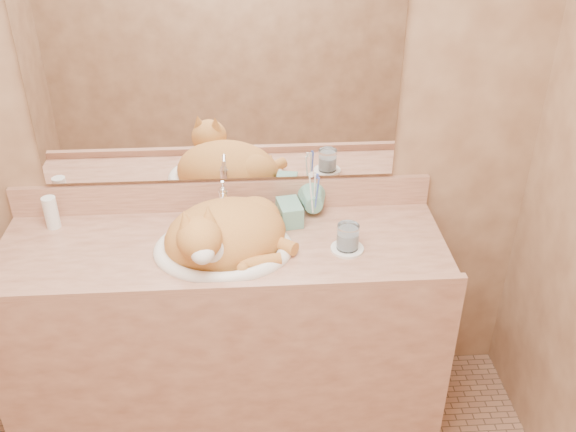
{
  "coord_description": "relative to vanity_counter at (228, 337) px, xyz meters",
  "views": [
    {
      "loc": [
        0.11,
        -1.17,
        2.13
      ],
      "look_at": [
        0.23,
        0.7,
        0.98
      ],
      "focal_mm": 40.0,
      "sensor_mm": 36.0,
      "label": 1
    }
  ],
  "objects": [
    {
      "name": "saucer",
      "position": [
        0.44,
        -0.05,
        0.43
      ],
      "size": [
        0.12,
        0.12,
        0.01
      ],
      "primitive_type": "cylinder",
      "color": "white",
      "rests_on": "vanity_counter"
    },
    {
      "name": "wall_back",
      "position": [
        0.0,
        0.28,
        0.82
      ],
      "size": [
        2.4,
        0.02,
        2.5
      ],
      "primitive_type": "cube",
      "color": "brown",
      "rests_on": "ground"
    },
    {
      "name": "cat",
      "position": [
        0.01,
        -0.02,
        0.5
      ],
      "size": [
        0.54,
        0.49,
        0.24
      ],
      "primitive_type": null,
      "rotation": [
        0.0,
        0.0,
        0.34
      ],
      "color": "#B46929",
      "rests_on": "sink_basin"
    },
    {
      "name": "vanity_counter",
      "position": [
        0.0,
        0.0,
        0.0
      ],
      "size": [
        1.6,
        0.55,
        0.85
      ],
      "primitive_type": null,
      "color": "brown",
      "rests_on": "floor"
    },
    {
      "name": "faucet",
      "position": [
        0.01,
        0.16,
        0.5
      ],
      "size": [
        0.05,
        0.12,
        0.16
      ],
      "primitive_type": null,
      "rotation": [
        0.0,
        0.0,
        0.08
      ],
      "color": "white",
      "rests_on": "vanity_counter"
    },
    {
      "name": "lotion_bottle",
      "position": [
        -0.63,
        0.18,
        0.49
      ],
      "size": [
        0.05,
        0.05,
        0.12
      ],
      "primitive_type": "cylinder",
      "color": "white",
      "rests_on": "vanity_counter"
    },
    {
      "name": "toothbrushes",
      "position": [
        0.34,
        0.16,
        0.55
      ],
      "size": [
        0.03,
        0.03,
        0.2
      ],
      "primitive_type": null,
      "color": "white",
      "rests_on": "toothbrush_cup"
    },
    {
      "name": "water_glass",
      "position": [
        0.44,
        -0.05,
        0.48
      ],
      "size": [
        0.08,
        0.08,
        0.09
      ],
      "primitive_type": "cylinder",
      "color": "white",
      "rests_on": "saucer"
    },
    {
      "name": "mirror",
      "position": [
        0.0,
        0.26,
        0.97
      ],
      "size": [
        1.3,
        0.02,
        0.8
      ],
      "primitive_type": "cube",
      "color": "white",
      "rests_on": "wall_back"
    },
    {
      "name": "soap_dispenser",
      "position": [
        0.26,
        0.09,
        0.52
      ],
      "size": [
        0.1,
        0.1,
        0.18
      ],
      "primitive_type": "imported",
      "rotation": [
        0.0,
        0.0,
        0.17
      ],
      "color": "#65A28E",
      "rests_on": "vanity_counter"
    },
    {
      "name": "toothbrush_cup",
      "position": [
        0.34,
        0.16,
        0.48
      ],
      "size": [
        0.12,
        0.12,
        0.11
      ],
      "primitive_type": "imported",
      "rotation": [
        0.0,
        0.0,
        0.01
      ],
      "color": "#65A28E",
      "rests_on": "vanity_counter"
    },
    {
      "name": "sink_basin",
      "position": [
        0.01,
        -0.02,
        0.5
      ],
      "size": [
        0.55,
        0.48,
        0.15
      ],
      "primitive_type": null,
      "rotation": [
        0.0,
        0.0,
        0.19
      ],
      "color": "white",
      "rests_on": "vanity_counter"
    }
  ]
}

